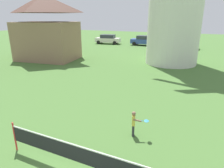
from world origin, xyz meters
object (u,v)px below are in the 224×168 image
Objects in this scene: tennis_net at (83,156)px; player_far at (134,122)px; parked_car_green at (183,43)px; chapel at (46,29)px; parked_car_cream at (108,39)px; parked_car_blue at (145,40)px.

tennis_net is 5.42× the size of player_far.
chapel is at bearing -130.26° from parked_car_green.
tennis_net is 1.35× the size of parked_car_green.
parked_car_cream is (-13.63, 25.25, 0.21)m from player_far.
chapel reaches higher than parked_car_cream.
parked_car_green is 19.43m from chapel.
tennis_net is 30.79m from parked_car_cream.
parked_car_blue is 16.93m from chapel.
player_far is 0.25× the size of parked_car_green.
tennis_net is 29.39m from parked_car_blue.
chapel is at bearing -112.33° from parked_car_blue.
parked_car_cream is 1.04× the size of parked_car_green.
parked_car_cream is at bearing -173.59° from parked_car_blue.
tennis_net is 2.75m from player_far.
parked_car_green is (-1.18, 25.18, 0.21)m from player_far.
parked_car_cream is 12.45m from parked_car_green.
parked_car_blue is at bearing 6.41° from parked_car_cream.
chapel reaches higher than parked_car_green.
parked_car_blue is (-7.27, 25.97, 0.21)m from player_far.
tennis_net is at bearing -45.34° from chapel.
tennis_net is at bearing -76.98° from parked_car_blue.
chapel is (-6.36, -15.49, 2.47)m from parked_car_blue.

